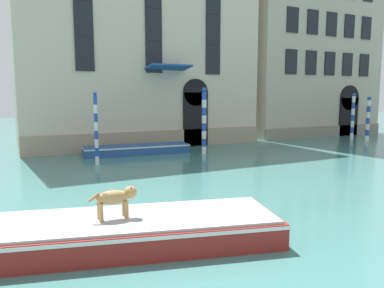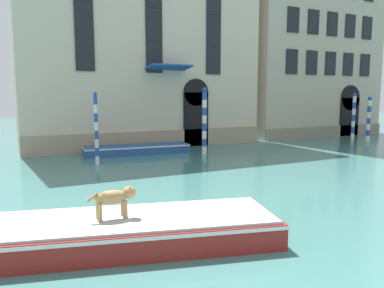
{
  "view_description": "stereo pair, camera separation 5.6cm",
  "coord_description": "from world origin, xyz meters",
  "px_view_note": "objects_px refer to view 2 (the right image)",
  "views": [
    {
      "loc": [
        -4.3,
        -0.62,
        3.47
      ],
      "look_at": [
        3.24,
        14.58,
        1.2
      ],
      "focal_mm": 35.0,
      "sensor_mm": 36.0,
      "label": 1
    },
    {
      "loc": [
        -4.25,
        -0.65,
        3.47
      ],
      "look_at": [
        3.24,
        14.58,
        1.2
      ],
      "focal_mm": 35.0,
      "sensor_mm": 36.0,
      "label": 2
    }
  ],
  "objects_px": {
    "boat_moored_near_palazzo": "(137,149)",
    "mooring_pole_2": "(204,121)",
    "mooring_pole_0": "(354,116)",
    "boat_foreground": "(136,230)",
    "mooring_pole_3": "(96,129)",
    "dog_on_deck": "(115,197)",
    "mooring_pole_1": "(369,119)"
  },
  "relations": [
    {
      "from": "boat_foreground",
      "to": "boat_moored_near_palazzo",
      "type": "relative_size",
      "value": 1.12
    },
    {
      "from": "boat_foreground",
      "to": "dog_on_deck",
      "type": "relative_size",
      "value": 6.27
    },
    {
      "from": "boat_foreground",
      "to": "mooring_pole_0",
      "type": "height_order",
      "value": "mooring_pole_0"
    },
    {
      "from": "boat_moored_near_palazzo",
      "to": "dog_on_deck",
      "type": "bearing_deg",
      "value": -105.5
    },
    {
      "from": "dog_on_deck",
      "to": "mooring_pole_1",
      "type": "xyz_separation_m",
      "value": [
        21.64,
        10.67,
        0.53
      ]
    },
    {
      "from": "boat_foreground",
      "to": "mooring_pole_1",
      "type": "bearing_deg",
      "value": 41.31
    },
    {
      "from": "boat_moored_near_palazzo",
      "to": "boat_foreground",
      "type": "bearing_deg",
      "value": -103.59
    },
    {
      "from": "mooring_pole_0",
      "to": "mooring_pole_2",
      "type": "distance_m",
      "value": 13.77
    },
    {
      "from": "boat_foreground",
      "to": "mooring_pole_3",
      "type": "height_order",
      "value": "mooring_pole_3"
    },
    {
      "from": "dog_on_deck",
      "to": "boat_moored_near_palazzo",
      "type": "xyz_separation_m",
      "value": [
        4.61,
        12.64,
        -0.87
      ]
    },
    {
      "from": "boat_moored_near_palazzo",
      "to": "mooring_pole_1",
      "type": "relative_size",
      "value": 1.87
    },
    {
      "from": "mooring_pole_3",
      "to": "boat_moored_near_palazzo",
      "type": "bearing_deg",
      "value": 40.03
    },
    {
      "from": "dog_on_deck",
      "to": "boat_moored_near_palazzo",
      "type": "bearing_deg",
      "value": 72.44
    },
    {
      "from": "dog_on_deck",
      "to": "mooring_pole_3",
      "type": "relative_size",
      "value": 0.31
    },
    {
      "from": "boat_moored_near_palazzo",
      "to": "mooring_pole_3",
      "type": "distance_m",
      "value": 3.99
    },
    {
      "from": "boat_foreground",
      "to": "mooring_pole_0",
      "type": "xyz_separation_m",
      "value": [
        21.38,
        12.28,
        1.44
      ]
    },
    {
      "from": "mooring_pole_0",
      "to": "mooring_pole_2",
      "type": "relative_size",
      "value": 0.92
    },
    {
      "from": "dog_on_deck",
      "to": "mooring_pole_1",
      "type": "relative_size",
      "value": 0.34
    },
    {
      "from": "boat_foreground",
      "to": "mooring_pole_2",
      "type": "height_order",
      "value": "mooring_pole_2"
    },
    {
      "from": "boat_foreground",
      "to": "mooring_pole_1",
      "type": "distance_m",
      "value": 23.82
    },
    {
      "from": "dog_on_deck",
      "to": "mooring_pole_0",
      "type": "relative_size",
      "value": 0.31
    },
    {
      "from": "mooring_pole_3",
      "to": "mooring_pole_2",
      "type": "bearing_deg",
      "value": 5.42
    },
    {
      "from": "boat_moored_near_palazzo",
      "to": "mooring_pole_2",
      "type": "distance_m",
      "value": 4.26
    },
    {
      "from": "dog_on_deck",
      "to": "mooring_pole_2",
      "type": "height_order",
      "value": "mooring_pole_2"
    },
    {
      "from": "boat_moored_near_palazzo",
      "to": "mooring_pole_1",
      "type": "distance_m",
      "value": 17.2
    },
    {
      "from": "boat_moored_near_palazzo",
      "to": "mooring_pole_2",
      "type": "relative_size",
      "value": 1.6
    },
    {
      "from": "dog_on_deck",
      "to": "mooring_pole_3",
      "type": "bearing_deg",
      "value": 82.63
    },
    {
      "from": "boat_foreground",
      "to": "mooring_pole_2",
      "type": "bearing_deg",
      "value": 69.45
    },
    {
      "from": "mooring_pole_1",
      "to": "mooring_pole_3",
      "type": "bearing_deg",
      "value": -178.86
    },
    {
      "from": "boat_moored_near_palazzo",
      "to": "mooring_pole_1",
      "type": "height_order",
      "value": "mooring_pole_1"
    },
    {
      "from": "boat_moored_near_palazzo",
      "to": "mooring_pole_3",
      "type": "height_order",
      "value": "mooring_pole_3"
    },
    {
      "from": "boat_moored_near_palazzo",
      "to": "mooring_pole_0",
      "type": "bearing_deg",
      "value": 2.93
    }
  ]
}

